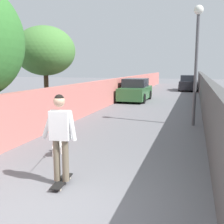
{
  "coord_description": "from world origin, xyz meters",
  "views": [
    {
      "loc": [
        -3.46,
        -2.24,
        2.31
      ],
      "look_at": [
        4.16,
        0.06,
        1.0
      ],
      "focal_mm": 43.82,
      "sensor_mm": 36.0,
      "label": 1
    }
  ],
  "objects_px": {
    "person_skateboarder": "(60,131)",
    "skateboard": "(62,181)",
    "lamp_post": "(197,46)",
    "dog": "(58,145)",
    "car_near": "(135,91)",
    "car_far": "(188,83)",
    "tree_left_near": "(45,51)"
  },
  "relations": [
    {
      "from": "lamp_post",
      "to": "car_near",
      "type": "height_order",
      "value": "lamp_post"
    },
    {
      "from": "person_skateboarder",
      "to": "car_near",
      "type": "distance_m",
      "value": 14.04
    },
    {
      "from": "lamp_post",
      "to": "person_skateboarder",
      "type": "bearing_deg",
      "value": 159.5
    },
    {
      "from": "tree_left_near",
      "to": "skateboard",
      "type": "distance_m",
      "value": 8.03
    },
    {
      "from": "lamp_post",
      "to": "dog",
      "type": "xyz_separation_m",
      "value": [
        -4.96,
        3.42,
        -2.86
      ]
    },
    {
      "from": "lamp_post",
      "to": "dog",
      "type": "height_order",
      "value": "lamp_post"
    },
    {
      "from": "tree_left_near",
      "to": "dog",
      "type": "height_order",
      "value": "tree_left_near"
    },
    {
      "from": "person_skateboarder",
      "to": "skateboard",
      "type": "bearing_deg",
      "value": 90.0
    },
    {
      "from": "tree_left_near",
      "to": "car_far",
      "type": "relative_size",
      "value": 1.02
    },
    {
      "from": "dog",
      "to": "skateboard",
      "type": "bearing_deg",
      "value": -149.77
    },
    {
      "from": "dog",
      "to": "car_far",
      "type": "distance_m",
      "value": 22.44
    },
    {
      "from": "car_near",
      "to": "car_far",
      "type": "bearing_deg",
      "value": -18.5
    },
    {
      "from": "tree_left_near",
      "to": "car_far",
      "type": "bearing_deg",
      "value": -18.36
    },
    {
      "from": "dog",
      "to": "lamp_post",
      "type": "bearing_deg",
      "value": -34.58
    },
    {
      "from": "skateboard",
      "to": "car_far",
      "type": "xyz_separation_m",
      "value": [
        23.9,
        -1.87,
        0.65
      ]
    },
    {
      "from": "tree_left_near",
      "to": "car_near",
      "type": "bearing_deg",
      "value": -18.17
    },
    {
      "from": "tree_left_near",
      "to": "car_far",
      "type": "height_order",
      "value": "tree_left_near"
    },
    {
      "from": "tree_left_near",
      "to": "person_skateboarder",
      "type": "height_order",
      "value": "tree_left_near"
    },
    {
      "from": "tree_left_near",
      "to": "skateboard",
      "type": "height_order",
      "value": "tree_left_near"
    },
    {
      "from": "person_skateboarder",
      "to": "dog",
      "type": "xyz_separation_m",
      "value": [
        1.63,
        0.95,
        -0.82
      ]
    },
    {
      "from": "car_far",
      "to": "skateboard",
      "type": "bearing_deg",
      "value": 175.54
    },
    {
      "from": "person_skateboarder",
      "to": "car_near",
      "type": "height_order",
      "value": "person_skateboarder"
    },
    {
      "from": "lamp_post",
      "to": "skateboard",
      "type": "xyz_separation_m",
      "value": [
        -6.59,
        2.47,
        -3.06
      ]
    },
    {
      "from": "skateboard",
      "to": "car_near",
      "type": "xyz_separation_m",
      "value": [
        13.96,
        1.46,
        0.65
      ]
    },
    {
      "from": "car_near",
      "to": "lamp_post",
      "type": "bearing_deg",
      "value": -151.93
    },
    {
      "from": "car_far",
      "to": "dog",
      "type": "bearing_deg",
      "value": 172.79
    },
    {
      "from": "tree_left_near",
      "to": "car_near",
      "type": "distance_m",
      "value": 8.34
    },
    {
      "from": "skateboard",
      "to": "car_near",
      "type": "height_order",
      "value": "car_near"
    },
    {
      "from": "tree_left_near",
      "to": "car_far",
      "type": "distance_m",
      "value": 18.64
    },
    {
      "from": "skateboard",
      "to": "car_far",
      "type": "bearing_deg",
      "value": -4.46
    },
    {
      "from": "dog",
      "to": "car_near",
      "type": "distance_m",
      "value": 12.34
    },
    {
      "from": "lamp_post",
      "to": "car_far",
      "type": "height_order",
      "value": "lamp_post"
    }
  ]
}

